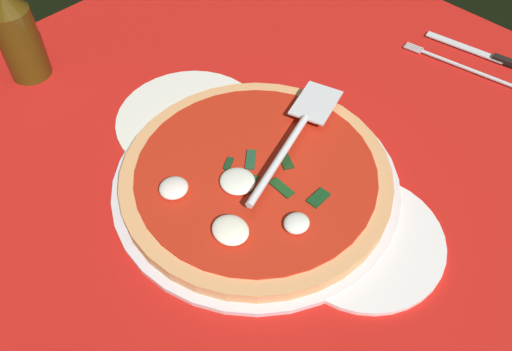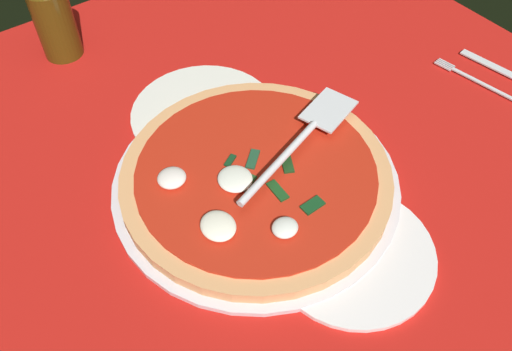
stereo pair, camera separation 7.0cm
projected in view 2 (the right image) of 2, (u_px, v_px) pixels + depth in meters
ground_plane at (266, 191)px, 71.59cm from camera, size 111.88×111.88×0.80cm
checker_pattern at (266, 189)px, 71.25cm from camera, size 111.88×111.88×0.10cm
pizza_pan at (256, 183)px, 71.12cm from camera, size 38.28×38.28×1.10cm
dinner_plate_left at (352, 253)px, 64.16cm from camera, size 20.19×20.19×1.00cm
dinner_plate_right at (204, 114)px, 79.86cm from camera, size 21.81×21.81×1.00cm
pizza at (255, 176)px, 69.80cm from camera, size 35.84×35.84×3.35cm
pizza_server at (301, 138)px, 70.57cm from camera, size 10.49×24.44×1.00cm
place_setting_near at (509, 86)px, 84.06cm from camera, size 20.16×13.95×1.40cm
beer_bottle at (50, 9)px, 83.25cm from camera, size 6.33×6.33×23.40cm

